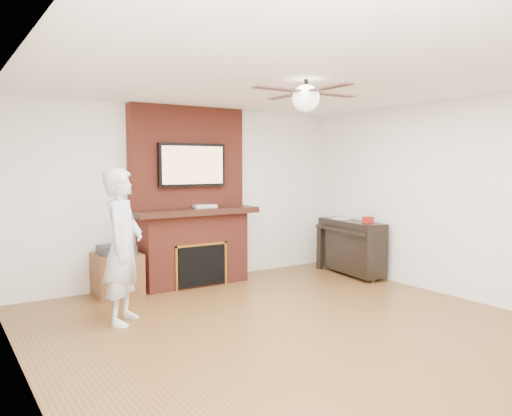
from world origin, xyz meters
TOP-DOWN VIEW (x-y plane):
  - room_shell at (0.00, 0.00)m, footprint 5.36×5.86m
  - fireplace at (0.00, 2.55)m, footprint 1.78×0.64m
  - tv at (0.00, 2.50)m, footprint 1.00×0.08m
  - ceiling_fan at (-0.00, 0.00)m, footprint 1.21×1.21m
  - person at (-1.39, 1.33)m, footprint 0.69×0.72m
  - side_table at (-1.10, 2.48)m, footprint 0.58×0.58m
  - piano at (2.30, 1.74)m, footprint 0.63×1.31m
  - cable_box at (0.16, 2.45)m, footprint 0.33×0.22m
  - candle_orange at (-0.07, 2.32)m, footprint 0.06×0.06m
  - candle_green at (-0.00, 2.38)m, footprint 0.06×0.06m
  - candle_cream at (0.11, 2.33)m, footprint 0.08×0.08m
  - candle_blue at (0.26, 2.30)m, footprint 0.06×0.06m

SIDE VIEW (x-z plane):
  - candle_blue at x=0.26m, z-range 0.00..0.09m
  - candle_green at x=0.00m, z-range 0.00..0.09m
  - candle_cream at x=0.11m, z-range 0.00..0.10m
  - candle_orange at x=-0.07m, z-range 0.00..0.13m
  - side_table at x=-1.10m, z-range -0.03..0.63m
  - piano at x=2.30m, z-range -0.02..0.91m
  - person at x=-1.39m, z-range 0.00..1.65m
  - fireplace at x=0.00m, z-range -0.25..2.25m
  - cable_box at x=0.16m, z-range 1.08..1.12m
  - room_shell at x=0.00m, z-range -0.18..2.68m
  - tv at x=0.00m, z-range 1.38..1.98m
  - ceiling_fan at x=0.00m, z-range 2.18..2.49m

